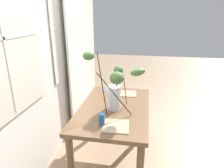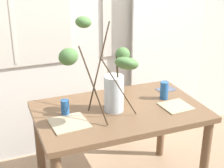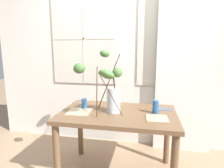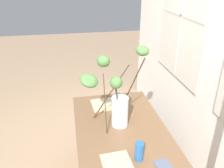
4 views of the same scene
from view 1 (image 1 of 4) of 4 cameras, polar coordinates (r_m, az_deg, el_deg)
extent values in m
plane|color=#9E7F60|center=(2.80, 0.57, -20.94)|extent=(14.00, 14.00, 0.00)
cube|color=silver|center=(2.47, -19.81, 6.99)|extent=(4.29, 0.12, 2.66)
cube|color=silver|center=(1.84, -29.15, 11.46)|extent=(0.95, 0.01, 1.32)
cube|color=silver|center=(1.84, -29.05, 11.46)|extent=(1.02, 0.01, 1.39)
cube|color=silver|center=(1.84, -28.95, 11.47)|extent=(0.02, 0.01, 1.32)
cube|color=silver|center=(1.84, -28.95, 11.47)|extent=(0.95, 0.01, 0.02)
cube|color=silver|center=(3.00, -12.95, 15.64)|extent=(0.95, 0.01, 1.32)
cube|color=silver|center=(3.00, -12.87, 15.64)|extent=(1.02, 0.01, 1.39)
cube|color=silver|center=(2.99, -12.80, 15.65)|extent=(0.02, 0.01, 1.32)
cube|color=silver|center=(2.99, -12.80, 15.65)|extent=(0.95, 0.01, 0.02)
cube|color=white|center=(3.17, -9.90, 8.63)|extent=(0.80, 0.03, 2.46)
cube|color=brown|center=(2.38, 0.64, -7.09)|extent=(1.30, 0.81, 0.04)
cylinder|color=brown|center=(3.06, 8.97, -9.09)|extent=(0.07, 0.07, 0.73)
cylinder|color=brown|center=(2.21, -11.80, -22.14)|extent=(0.07, 0.07, 0.73)
cylinder|color=brown|center=(3.13, -3.93, -8.10)|extent=(0.07, 0.07, 0.73)
cylinder|color=silver|center=(2.27, 0.49, -3.99)|extent=(0.15, 0.15, 0.28)
cylinder|color=silver|center=(2.30, 0.48, -6.03)|extent=(0.14, 0.14, 0.09)
cylinder|color=#382819|center=(2.20, 3.82, -1.99)|extent=(0.27, 0.03, 0.46)
ellipsoid|color=#477038|center=(2.11, 7.47, 3.43)|extent=(0.18, 0.20, 0.16)
cylinder|color=#382819|center=(2.15, -2.90, 0.06)|extent=(0.25, 0.17, 0.64)
ellipsoid|color=#477038|center=(2.02, -6.79, 8.09)|extent=(0.18, 0.18, 0.11)
cylinder|color=#382819|center=(2.05, 0.87, -3.14)|extent=(0.10, 0.37, 0.49)
ellipsoid|color=#477038|center=(1.79, 1.38, 1.76)|extent=(0.18, 0.18, 0.16)
cylinder|color=#382819|center=(2.25, 1.16, -1.62)|extent=(0.06, 0.07, 0.45)
ellipsoid|color=#477038|center=(2.20, 1.88, 3.98)|extent=(0.16, 0.17, 0.13)
cylinder|color=#235693|center=(1.99, -3.00, -10.15)|extent=(0.06, 0.06, 0.12)
cylinder|color=#235693|center=(2.72, 1.13, -1.33)|extent=(0.07, 0.07, 0.15)
cube|color=tan|center=(1.99, 1.12, -12.05)|extent=(0.27, 0.27, 0.01)
cube|color=tan|center=(2.74, 4.74, -2.81)|extent=(0.23, 0.23, 0.01)
cube|color=#4C566B|center=(2.88, -1.68, -1.66)|extent=(0.17, 0.13, 0.00)
camera|label=2|loc=(2.18, 69.38, 10.38)|focal=54.16mm
camera|label=3|loc=(2.95, 44.42, 7.19)|focal=30.02mm
camera|label=4|loc=(3.81, 11.87, 22.77)|focal=37.61mm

